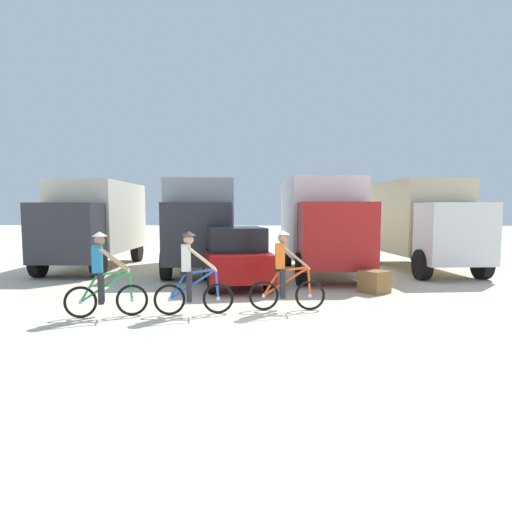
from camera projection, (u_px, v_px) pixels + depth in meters
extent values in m
plane|color=beige|center=(278.00, 334.00, 8.72)|extent=(120.00, 120.00, 0.00)
cube|color=beige|center=(100.00, 216.00, 19.11)|extent=(2.56, 5.27, 2.70)
cube|color=#2D2D33|center=(66.00, 233.00, 15.78)|extent=(2.25, 1.57, 2.00)
cube|color=black|center=(56.00, 223.00, 15.05)|extent=(2.03, 0.14, 0.80)
cylinder|color=black|center=(98.00, 263.00, 15.96)|extent=(0.35, 1.01, 1.00)
cylinder|color=black|center=(38.00, 263.00, 15.99)|extent=(0.35, 1.01, 1.00)
cylinder|color=black|center=(137.00, 250.00, 20.93)|extent=(0.35, 1.01, 1.00)
cylinder|color=black|center=(91.00, 250.00, 20.95)|extent=(0.35, 1.01, 1.00)
cube|color=#9E9EA3|center=(201.00, 217.00, 18.57)|extent=(2.98, 5.44, 2.70)
cube|color=#2D2D33|center=(197.00, 234.00, 15.25)|extent=(2.36, 1.74, 2.00)
cube|color=black|center=(196.00, 224.00, 14.52)|extent=(2.02, 0.31, 0.80)
cylinder|color=black|center=(229.00, 264.00, 15.52)|extent=(0.43, 1.03, 1.00)
cylinder|color=black|center=(166.00, 265.00, 15.37)|extent=(0.43, 1.03, 1.00)
cylinder|color=black|center=(227.00, 251.00, 20.47)|extent=(0.43, 1.03, 1.00)
cylinder|color=black|center=(180.00, 251.00, 20.32)|extent=(0.43, 1.03, 1.00)
cube|color=white|center=(319.00, 217.00, 17.47)|extent=(2.75, 5.35, 2.70)
cube|color=#B21E1E|center=(337.00, 236.00, 14.13)|extent=(2.30, 1.65, 2.00)
cube|color=black|center=(342.00, 225.00, 13.40)|extent=(2.02, 0.22, 0.80)
cylinder|color=black|center=(369.00, 269.00, 14.35)|extent=(0.39, 1.02, 1.00)
cylinder|color=black|center=(302.00, 269.00, 14.30)|extent=(0.39, 1.02, 1.00)
cylinder|color=black|center=(337.00, 253.00, 19.32)|extent=(0.39, 1.02, 1.00)
cylinder|color=black|center=(287.00, 254.00, 19.27)|extent=(0.39, 1.02, 1.00)
cube|color=#CCB78E|center=(412.00, 217.00, 18.57)|extent=(3.07, 5.47, 2.70)
cube|color=silver|center=(455.00, 234.00, 15.25)|extent=(2.38, 1.78, 2.00)
cube|color=black|center=(467.00, 224.00, 14.52)|extent=(2.02, 0.35, 0.80)
cylinder|color=black|center=(482.00, 264.00, 15.53)|extent=(0.45, 1.03, 1.00)
cylinder|color=black|center=(422.00, 265.00, 15.35)|extent=(0.45, 1.03, 1.00)
cylinder|color=black|center=(417.00, 251.00, 20.48)|extent=(0.45, 1.03, 1.00)
cylinder|color=black|center=(371.00, 251.00, 20.30)|extent=(0.45, 1.03, 1.00)
cube|color=maroon|center=(235.00, 262.00, 14.23)|extent=(2.56, 4.47, 0.76)
cube|color=black|center=(235.00, 239.00, 14.01)|extent=(1.99, 2.38, 0.68)
cylinder|color=black|center=(207.00, 270.00, 15.43)|extent=(0.34, 0.67, 0.64)
cylinder|color=black|center=(254.00, 269.00, 15.67)|extent=(0.34, 0.67, 0.64)
cylinder|color=black|center=(212.00, 282.00, 12.87)|extent=(0.34, 0.67, 0.64)
cylinder|color=black|center=(268.00, 281.00, 13.11)|extent=(0.34, 0.67, 0.64)
torus|color=black|center=(132.00, 300.00, 10.19)|extent=(0.67, 0.24, 0.68)
cylinder|color=silver|center=(132.00, 300.00, 10.19)|extent=(0.10, 0.10, 0.08)
torus|color=black|center=(80.00, 302.00, 9.95)|extent=(0.67, 0.24, 0.68)
cylinder|color=silver|center=(80.00, 302.00, 9.95)|extent=(0.10, 0.10, 0.08)
cylinder|color=green|center=(105.00, 286.00, 10.03)|extent=(1.00, 0.33, 0.68)
cylinder|color=green|center=(113.00, 273.00, 10.05)|extent=(0.65, 0.23, 0.13)
cylinder|color=green|center=(89.00, 289.00, 9.96)|extent=(0.39, 0.15, 0.59)
cylinder|color=green|center=(131.00, 285.00, 10.15)|extent=(0.11, 0.08, 0.64)
cylinder|color=silver|center=(129.00, 271.00, 10.12)|extent=(0.17, 0.51, 0.04)
cube|color=black|center=(97.00, 274.00, 9.97)|extent=(0.26, 0.18, 0.06)
cube|color=teal|center=(97.00, 259.00, 9.95)|extent=(0.28, 0.36, 0.56)
sphere|color=#A87A5B|center=(100.00, 240.00, 9.92)|extent=(0.22, 0.22, 0.22)
cone|color=silver|center=(99.00, 234.00, 9.91)|extent=(0.32, 0.32, 0.10)
cylinder|color=#26262B|center=(102.00, 287.00, 10.15)|extent=(0.12, 0.12, 0.66)
cylinder|color=#26262B|center=(101.00, 289.00, 9.89)|extent=(0.12, 0.12, 0.66)
cylinder|color=#A87A5B|center=(115.00, 259.00, 10.20)|extent=(0.61, 0.26, 0.53)
cylinder|color=#A87A5B|center=(114.00, 260.00, 9.85)|extent=(0.63, 0.18, 0.53)
torus|color=black|center=(218.00, 298.00, 10.38)|extent=(0.68, 0.19, 0.68)
cylinder|color=silver|center=(218.00, 298.00, 10.38)|extent=(0.09, 0.09, 0.08)
torus|color=black|center=(169.00, 300.00, 10.23)|extent=(0.68, 0.19, 0.68)
cylinder|color=silver|center=(169.00, 300.00, 10.23)|extent=(0.09, 0.09, 0.08)
cylinder|color=blue|center=(193.00, 284.00, 10.27)|extent=(1.02, 0.24, 0.68)
cylinder|color=blue|center=(201.00, 272.00, 10.27)|extent=(0.66, 0.17, 0.13)
cylinder|color=blue|center=(177.00, 287.00, 10.23)|extent=(0.39, 0.12, 0.59)
cylinder|color=blue|center=(217.00, 284.00, 10.35)|extent=(0.11, 0.07, 0.64)
cylinder|color=silver|center=(216.00, 269.00, 10.31)|extent=(0.13, 0.52, 0.04)
cube|color=black|center=(185.00, 272.00, 10.22)|extent=(0.26, 0.16, 0.06)
cube|color=silver|center=(186.00, 258.00, 10.19)|extent=(0.26, 0.35, 0.56)
sphere|color=tan|center=(189.00, 239.00, 10.16)|extent=(0.22, 0.22, 0.22)
cone|color=#333333|center=(188.00, 233.00, 10.15)|extent=(0.32, 0.32, 0.10)
cylinder|color=#26262B|center=(189.00, 285.00, 10.39)|extent=(0.12, 0.12, 0.66)
cylinder|color=#26262B|center=(189.00, 287.00, 10.13)|extent=(0.12, 0.12, 0.66)
cylinder|color=tan|center=(202.00, 258.00, 10.42)|extent=(0.62, 0.21, 0.53)
cylinder|color=tan|center=(202.00, 259.00, 10.07)|extent=(0.63, 0.13, 0.53)
torus|color=black|center=(310.00, 295.00, 10.73)|extent=(0.68, 0.10, 0.68)
cylinder|color=silver|center=(310.00, 295.00, 10.73)|extent=(0.08, 0.08, 0.08)
torus|color=black|center=(264.00, 296.00, 10.71)|extent=(0.68, 0.10, 0.68)
cylinder|color=silver|center=(264.00, 296.00, 10.71)|extent=(0.08, 0.08, 0.08)
cylinder|color=#E05119|center=(286.00, 282.00, 10.69)|extent=(1.03, 0.11, 0.68)
cylinder|color=#E05119|center=(294.00, 269.00, 10.67)|extent=(0.66, 0.09, 0.13)
cylinder|color=#E05119|center=(271.00, 283.00, 10.69)|extent=(0.39, 0.07, 0.59)
cylinder|color=#E05119|center=(309.00, 281.00, 10.70)|extent=(0.10, 0.06, 0.64)
cylinder|color=silver|center=(308.00, 267.00, 10.67)|extent=(0.07, 0.52, 0.04)
cube|color=black|center=(279.00, 270.00, 10.66)|extent=(0.25, 0.13, 0.06)
cube|color=orange|center=(280.00, 256.00, 10.63)|extent=(0.22, 0.33, 0.56)
sphere|color=#A87A5B|center=(283.00, 238.00, 10.59)|extent=(0.22, 0.22, 0.22)
cone|color=silver|center=(283.00, 232.00, 10.58)|extent=(0.32, 0.32, 0.10)
cylinder|color=#26262B|center=(282.00, 282.00, 10.82)|extent=(0.12, 0.12, 0.66)
cylinder|color=#26262B|center=(283.00, 284.00, 10.56)|extent=(0.12, 0.12, 0.66)
cylinder|color=#A87A5B|center=(294.00, 256.00, 10.82)|extent=(0.63, 0.13, 0.53)
cylinder|color=#A87A5B|center=(296.00, 257.00, 10.46)|extent=(0.63, 0.05, 0.53)
cube|color=olive|center=(374.00, 282.00, 12.99)|extent=(0.91, 0.92, 0.62)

